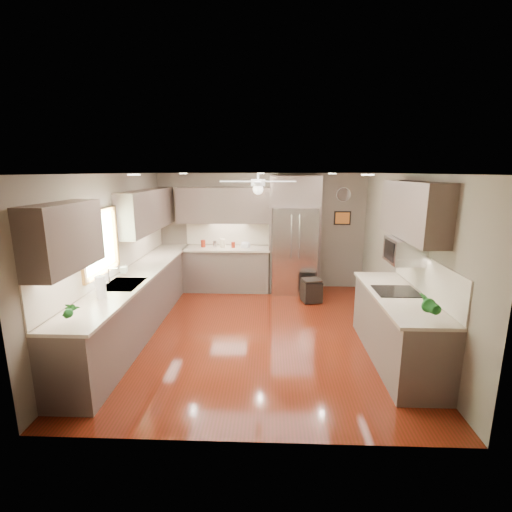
# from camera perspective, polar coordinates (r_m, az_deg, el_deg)

# --- Properties ---
(floor) EXTENTS (5.00, 5.00, 0.00)m
(floor) POSITION_cam_1_polar(r_m,az_deg,el_deg) (6.11, 0.20, -11.60)
(floor) COLOR #461809
(floor) RESTS_ON ground
(ceiling) EXTENTS (5.00, 5.00, 0.00)m
(ceiling) POSITION_cam_1_polar(r_m,az_deg,el_deg) (5.56, 0.22, 12.56)
(ceiling) COLOR white
(ceiling) RESTS_ON ground
(wall_back) EXTENTS (4.50, 0.00, 4.50)m
(wall_back) POSITION_cam_1_polar(r_m,az_deg,el_deg) (8.16, 0.82, 3.84)
(wall_back) COLOR #6A5F51
(wall_back) RESTS_ON ground
(wall_front) EXTENTS (4.50, 0.00, 4.50)m
(wall_front) POSITION_cam_1_polar(r_m,az_deg,el_deg) (3.32, -1.33, -9.83)
(wall_front) COLOR #6A5F51
(wall_front) RESTS_ON ground
(wall_left) EXTENTS (0.00, 5.00, 5.00)m
(wall_left) POSITION_cam_1_polar(r_m,az_deg,el_deg) (6.20, -21.05, 0.09)
(wall_left) COLOR #6A5F51
(wall_left) RESTS_ON ground
(wall_right) EXTENTS (0.00, 5.00, 5.00)m
(wall_right) POSITION_cam_1_polar(r_m,az_deg,el_deg) (6.06, 21.99, -0.28)
(wall_right) COLOR #6A5F51
(wall_right) RESTS_ON ground
(canister_a) EXTENTS (0.12, 0.12, 0.16)m
(canister_a) POSITION_cam_1_polar(r_m,az_deg,el_deg) (8.05, -8.13, 1.93)
(canister_a) COLOR maroon
(canister_a) RESTS_ON back_run
(canister_b) EXTENTS (0.10, 0.10, 0.14)m
(canister_b) POSITION_cam_1_polar(r_m,az_deg,el_deg) (8.02, -6.31, 1.87)
(canister_b) COLOR silver
(canister_b) RESTS_ON back_run
(canister_c) EXTENTS (0.14, 0.14, 0.19)m
(canister_c) POSITION_cam_1_polar(r_m,az_deg,el_deg) (7.96, -5.16, 1.96)
(canister_c) COLOR beige
(canister_c) RESTS_ON back_run
(canister_d) EXTENTS (0.09, 0.09, 0.12)m
(canister_d) POSITION_cam_1_polar(r_m,az_deg,el_deg) (7.93, -3.54, 1.72)
(canister_d) COLOR maroon
(canister_d) RESTS_ON back_run
(soap_bottle) EXTENTS (0.11, 0.11, 0.20)m
(soap_bottle) POSITION_cam_1_polar(r_m,az_deg,el_deg) (6.15, -19.58, -1.91)
(soap_bottle) COLOR white
(soap_bottle) RESTS_ON left_run
(potted_plant_left) EXTENTS (0.19, 0.15, 0.31)m
(potted_plant_left) POSITION_cam_1_polar(r_m,az_deg,el_deg) (4.43, -26.93, -7.49)
(potted_plant_left) COLOR #1B611F
(potted_plant_left) RESTS_ON left_run
(potted_plant_right) EXTENTS (0.23, 0.20, 0.37)m
(potted_plant_right) POSITION_cam_1_polar(r_m,az_deg,el_deg) (4.47, 24.89, -6.73)
(potted_plant_right) COLOR #1B611F
(potted_plant_right) RESTS_ON right_run
(bowl) EXTENTS (0.23, 0.23, 0.05)m
(bowl) POSITION_cam_1_polar(r_m,az_deg,el_deg) (7.90, -1.64, 1.45)
(bowl) COLOR beige
(bowl) RESTS_ON back_run
(left_run) EXTENTS (0.65, 4.70, 1.45)m
(left_run) POSITION_cam_1_polar(r_m,az_deg,el_deg) (6.43, -17.54, -6.30)
(left_run) COLOR brown
(left_run) RESTS_ON ground
(back_run) EXTENTS (1.85, 0.65, 1.45)m
(back_run) POSITION_cam_1_polar(r_m,az_deg,el_deg) (8.08, -4.40, -1.84)
(back_run) COLOR brown
(back_run) RESTS_ON ground
(uppers) EXTENTS (4.50, 4.70, 0.95)m
(uppers) POSITION_cam_1_polar(r_m,az_deg,el_deg) (6.37, -6.29, 6.86)
(uppers) COLOR brown
(uppers) RESTS_ON wall_left
(window) EXTENTS (0.05, 1.12, 0.92)m
(window) POSITION_cam_1_polar(r_m,az_deg,el_deg) (5.69, -22.96, 1.92)
(window) COLOR #BFF2B2
(window) RESTS_ON wall_left
(sink) EXTENTS (0.50, 0.70, 0.32)m
(sink) POSITION_cam_1_polar(r_m,az_deg,el_deg) (5.72, -19.77, -4.40)
(sink) COLOR silver
(sink) RESTS_ON left_run
(refrigerator) EXTENTS (1.06, 0.75, 2.45)m
(refrigerator) POSITION_cam_1_polar(r_m,az_deg,el_deg) (7.85, 5.88, 2.96)
(refrigerator) COLOR silver
(refrigerator) RESTS_ON ground
(right_run) EXTENTS (0.70, 2.20, 1.45)m
(right_run) POSITION_cam_1_polar(r_m,az_deg,el_deg) (5.46, 20.89, -10.03)
(right_run) COLOR brown
(right_run) RESTS_ON ground
(microwave) EXTENTS (0.43, 0.55, 0.34)m
(microwave) POSITION_cam_1_polar(r_m,az_deg,el_deg) (5.43, 21.87, 0.79)
(microwave) COLOR silver
(microwave) RESTS_ON wall_right
(ceiling_fan) EXTENTS (1.18, 1.18, 0.32)m
(ceiling_fan) POSITION_cam_1_polar(r_m,az_deg,el_deg) (5.86, 0.32, 10.93)
(ceiling_fan) COLOR white
(ceiling_fan) RESTS_ON ceiling
(recessed_lights) EXTENTS (2.84, 3.14, 0.01)m
(recessed_lights) POSITION_cam_1_polar(r_m,az_deg,el_deg) (5.96, -0.04, 12.52)
(recessed_lights) COLOR white
(recessed_lights) RESTS_ON ceiling
(wall_clock) EXTENTS (0.30, 0.03, 0.30)m
(wall_clock) POSITION_cam_1_polar(r_m,az_deg,el_deg) (8.20, 13.32, 9.18)
(wall_clock) COLOR white
(wall_clock) RESTS_ON wall_back
(framed_print) EXTENTS (0.36, 0.03, 0.30)m
(framed_print) POSITION_cam_1_polar(r_m,az_deg,el_deg) (8.24, 13.14, 5.71)
(framed_print) COLOR black
(framed_print) RESTS_ON wall_back
(stool) EXTENTS (0.43, 0.43, 0.45)m
(stool) POSITION_cam_1_polar(r_m,az_deg,el_deg) (7.41, 8.50, -5.28)
(stool) COLOR black
(stool) RESTS_ON ground
(paper_towel) EXTENTS (0.13, 0.13, 0.32)m
(paper_towel) POSITION_cam_1_polar(r_m,az_deg,el_deg) (5.17, -22.77, -4.47)
(paper_towel) COLOR white
(paper_towel) RESTS_ON left_run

